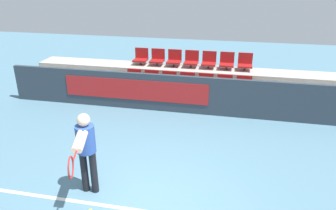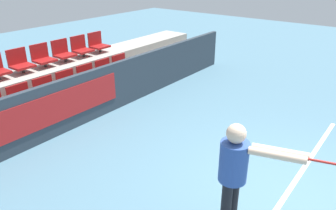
% 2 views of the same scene
% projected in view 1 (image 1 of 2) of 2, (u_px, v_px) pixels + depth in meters
% --- Properties ---
extents(barrier_wall, '(10.68, 0.14, 1.11)m').
position_uv_depth(barrier_wall, '(182.00, 94.00, 9.37)').
color(barrier_wall, '#2D3842').
rests_on(barrier_wall, ground).
extents(bleacher_tier_front, '(10.28, 0.88, 0.47)m').
position_uv_depth(bleacher_tier_front, '(186.00, 98.00, 9.95)').
color(bleacher_tier_front, '#ADA89E').
rests_on(bleacher_tier_front, ground).
extents(bleacher_tier_middle, '(10.28, 0.88, 0.95)m').
position_uv_depth(bleacher_tier_middle, '(190.00, 82.00, 10.66)').
color(bleacher_tier_middle, '#ADA89E').
rests_on(bleacher_tier_middle, ground).
extents(stadium_chair_0, '(0.44, 0.40, 0.52)m').
position_uv_depth(stadium_chair_0, '(134.00, 79.00, 10.20)').
color(stadium_chair_0, '#333333').
rests_on(stadium_chair_0, bleacher_tier_front).
extents(stadium_chair_1, '(0.44, 0.40, 0.52)m').
position_uv_depth(stadium_chair_1, '(151.00, 80.00, 10.09)').
color(stadium_chair_1, '#333333').
rests_on(stadium_chair_1, bleacher_tier_front).
extents(stadium_chair_2, '(0.44, 0.40, 0.52)m').
position_uv_depth(stadium_chair_2, '(169.00, 81.00, 9.99)').
color(stadium_chair_2, '#333333').
rests_on(stadium_chair_2, bleacher_tier_front).
extents(stadium_chair_3, '(0.44, 0.40, 0.52)m').
position_uv_depth(stadium_chair_3, '(187.00, 83.00, 9.88)').
color(stadium_chair_3, '#333333').
rests_on(stadium_chair_3, bleacher_tier_front).
extents(stadium_chair_4, '(0.44, 0.40, 0.52)m').
position_uv_depth(stadium_chair_4, '(205.00, 84.00, 9.77)').
color(stadium_chair_4, '#333333').
rests_on(stadium_chair_4, bleacher_tier_front).
extents(stadium_chair_5, '(0.44, 0.40, 0.52)m').
position_uv_depth(stadium_chair_5, '(224.00, 85.00, 9.67)').
color(stadium_chair_5, '#333333').
rests_on(stadium_chair_5, bleacher_tier_front).
extents(stadium_chair_6, '(0.44, 0.40, 0.52)m').
position_uv_depth(stadium_chair_6, '(244.00, 87.00, 9.56)').
color(stadium_chair_6, '#333333').
rests_on(stadium_chair_6, bleacher_tier_front).
extents(stadium_chair_7, '(0.44, 0.40, 0.52)m').
position_uv_depth(stadium_chair_7, '(141.00, 57.00, 10.81)').
color(stadium_chair_7, '#333333').
rests_on(stadium_chair_7, bleacher_tier_middle).
extents(stadium_chair_8, '(0.44, 0.40, 0.52)m').
position_uv_depth(stadium_chair_8, '(157.00, 58.00, 10.71)').
color(stadium_chair_8, '#333333').
rests_on(stadium_chair_8, bleacher_tier_middle).
extents(stadium_chair_9, '(0.44, 0.40, 0.52)m').
position_uv_depth(stadium_chair_9, '(174.00, 59.00, 10.60)').
color(stadium_chair_9, '#333333').
rests_on(stadium_chair_9, bleacher_tier_middle).
extents(stadium_chair_10, '(0.44, 0.40, 0.52)m').
position_uv_depth(stadium_chair_10, '(191.00, 60.00, 10.49)').
color(stadium_chair_10, '#333333').
rests_on(stadium_chair_10, bleacher_tier_middle).
extents(stadium_chair_11, '(0.44, 0.40, 0.52)m').
position_uv_depth(stadium_chair_11, '(209.00, 61.00, 10.38)').
color(stadium_chair_11, '#333333').
rests_on(stadium_chair_11, bleacher_tier_middle).
extents(stadium_chair_12, '(0.44, 0.40, 0.52)m').
position_uv_depth(stadium_chair_12, '(227.00, 62.00, 10.28)').
color(stadium_chair_12, '#333333').
rests_on(stadium_chair_12, bleacher_tier_middle).
extents(stadium_chair_13, '(0.44, 0.40, 0.52)m').
position_uv_depth(stadium_chair_13, '(245.00, 63.00, 10.17)').
color(stadium_chair_13, '#333333').
rests_on(stadium_chair_13, bleacher_tier_middle).
extents(tennis_player, '(0.58, 1.50, 1.59)m').
position_uv_depth(tennis_player, '(86.00, 146.00, 5.75)').
color(tennis_player, black).
rests_on(tennis_player, ground).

